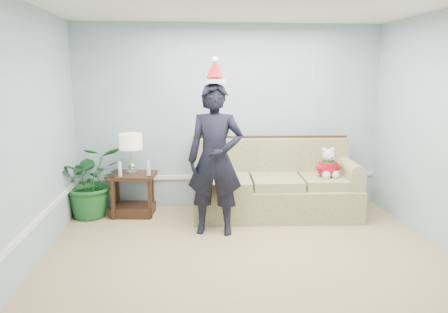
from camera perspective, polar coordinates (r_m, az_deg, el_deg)
room_shell at (r=4.03m, az=4.33°, el=1.71°), size 4.54×5.04×2.74m
wainscot_trim at (r=5.36m, az=-10.51°, el=-6.04°), size 4.49×4.99×0.06m
sofa at (r=6.29m, az=6.59°, el=-4.05°), size 2.34×1.11×1.07m
side_table at (r=6.36m, az=-11.75°, el=-5.41°), size 0.68×0.59×0.60m
table_lamp at (r=6.21m, az=-12.08°, el=1.72°), size 0.32×0.32×0.57m
candle_pair at (r=6.11m, az=-11.65°, el=-1.63°), size 0.44×0.05×0.21m
houseplant at (r=6.36m, az=-16.93°, el=-3.10°), size 1.08×0.99×1.02m
man at (r=5.38m, az=-1.15°, el=-0.41°), size 0.75×0.56×1.88m
santa_hat at (r=5.29m, az=-1.21°, el=11.01°), size 0.29×0.32×0.32m
teddy_bear at (r=6.25m, az=13.43°, el=-1.23°), size 0.29×0.31×0.42m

